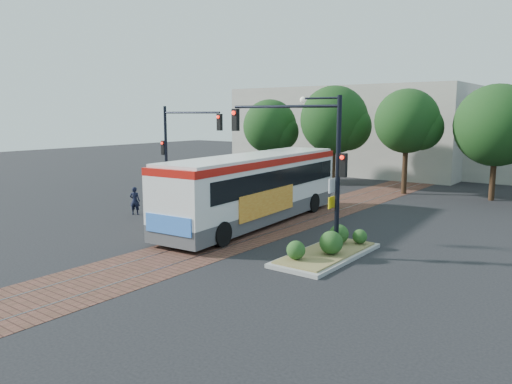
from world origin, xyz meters
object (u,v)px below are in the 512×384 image
city_bus (256,185)px  signal_pole_main (310,149)px  parked_car (258,181)px  traffic_island (328,248)px  signal_pole_left (178,141)px  officer (135,201)px

city_bus → signal_pole_main: (4.99, -3.10, 2.21)m
parked_car → traffic_island: bearing=-136.1°
city_bus → traffic_island: 6.94m
signal_pole_left → officer: size_ratio=3.86×
officer → city_bus: bearing=167.6°
signal_pole_main → city_bus: bearing=148.1°
city_bus → signal_pole_left: size_ratio=2.20×
signal_pole_left → parked_car: signal_pole_left is taller
city_bus → signal_pole_left: bearing=162.0°
city_bus → officer: 7.11m
signal_pole_main → signal_pole_left: size_ratio=1.00×
city_bus → traffic_island: bearing=-32.9°
signal_pole_left → traffic_island: bearing=-20.4°
signal_pole_main → parked_car: bearing=133.5°
officer → parked_car: bearing=-120.6°
traffic_island → signal_pole_main: size_ratio=0.87×
parked_car → signal_pole_main: bearing=-138.1°
officer → traffic_island: bearing=144.2°
signal_pole_left → parked_car: bearing=87.4°
signal_pole_main → parked_car: size_ratio=1.54×
signal_pole_left → parked_car: size_ratio=1.54×
signal_pole_main → officer: bearing=176.3°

